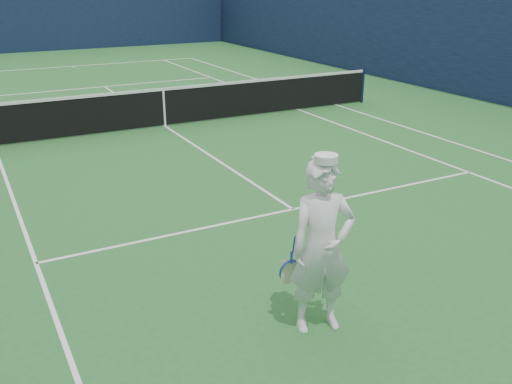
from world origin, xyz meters
TOP-DOWN VIEW (x-y plane):
  - ground at (0.00, 0.00)m, footprint 80.00×80.00m
  - court_markings at (0.00, 0.00)m, footprint 11.03×23.83m
  - windscreen_fence at (0.00, 0.00)m, footprint 20.12×36.12m
  - tennis_net at (0.00, 0.00)m, footprint 12.88×0.09m
  - tennis_player at (-1.53, -9.45)m, footprint 0.80×0.64m

SIDE VIEW (x-z plane):
  - ground at x=0.00m, z-range 0.00..0.00m
  - court_markings at x=0.00m, z-range 0.00..0.01m
  - tennis_net at x=0.00m, z-range 0.02..1.09m
  - tennis_player at x=-1.53m, z-range -0.02..1.99m
  - windscreen_fence at x=0.00m, z-range 0.00..4.00m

